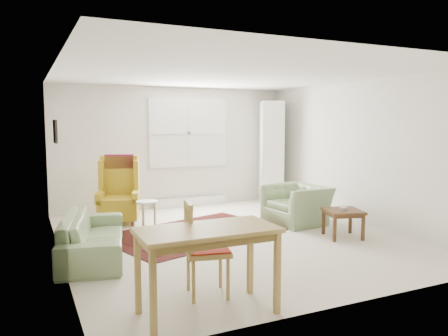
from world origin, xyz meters
name	(u,v)px	position (x,y,z in m)	size (l,w,h in m)	color
room	(227,155)	(0.02, 0.21, 1.26)	(5.04, 5.54, 2.51)	beige
rug	(195,232)	(-0.44, 0.47, 0.01)	(2.74, 1.76, 0.03)	black
sofa	(93,228)	(-2.10, -0.10, 0.39)	(1.92, 0.75, 0.77)	#738B5D
armchair	(297,201)	(1.44, 0.37, 0.40)	(1.03, 0.90, 0.80)	#738B5D
wingback_chair	(118,190)	(-1.41, 1.65, 0.60)	(0.69, 0.73, 1.20)	#B3951B
coffee_table	(343,223)	(1.54, -0.74, 0.22)	(0.54, 0.54, 0.44)	#472B15
stool	(147,215)	(-1.06, 1.05, 0.24)	(0.36, 0.36, 0.48)	white
cabinet	(271,152)	(2.10, 2.35, 1.11)	(0.47, 0.89, 2.22)	white
desk	(207,271)	(-1.40, -2.35, 0.41)	(1.28, 0.64, 0.81)	#A68843
desk_chair	(207,249)	(-1.23, -1.95, 0.49)	(0.43, 0.43, 0.98)	#A68843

